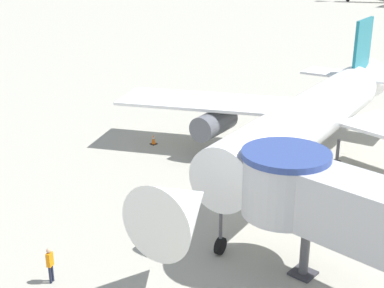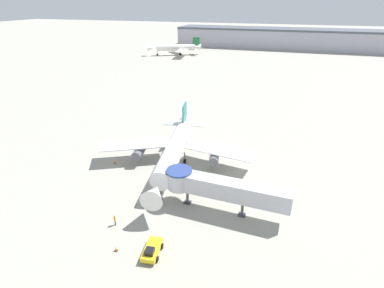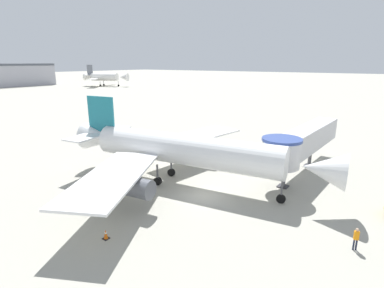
# 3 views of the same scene
# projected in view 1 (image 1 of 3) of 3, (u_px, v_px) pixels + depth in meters

# --- Properties ---
(ground_plane) EXTENTS (800.00, 800.00, 0.00)m
(ground_plane) POSITION_uv_depth(u_px,v_px,m) (252.00, 191.00, 33.91)
(ground_plane) COLOR #9E9B8E
(main_airplane) EXTENTS (31.39, 30.66, 9.34)m
(main_airplane) POSITION_uv_depth(u_px,v_px,m) (309.00, 121.00, 34.55)
(main_airplane) COLOR white
(main_airplane) RESTS_ON ground_plane
(traffic_cone_port_wing) EXTENTS (0.48, 0.48, 0.79)m
(traffic_cone_port_wing) POSITION_uv_depth(u_px,v_px,m) (153.00, 140.00, 41.84)
(traffic_cone_port_wing) COLOR black
(traffic_cone_port_wing) RESTS_ON ground_plane
(ground_crew_marshaller) EXTENTS (0.32, 0.39, 1.77)m
(ground_crew_marshaller) POSITION_uv_depth(u_px,v_px,m) (50.00, 263.00, 24.29)
(ground_crew_marshaller) COLOR #1E2338
(ground_crew_marshaller) RESTS_ON ground_plane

